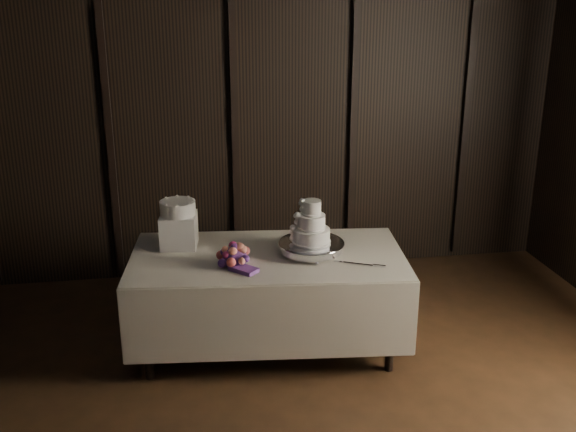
{
  "coord_description": "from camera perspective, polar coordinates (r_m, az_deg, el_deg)",
  "views": [
    {
      "loc": [
        -0.5,
        -2.51,
        2.62
      ],
      "look_at": [
        0.24,
        1.99,
        1.05
      ],
      "focal_mm": 42.0,
      "sensor_mm": 36.0,
      "label": 1
    }
  ],
  "objects": [
    {
      "name": "display_table",
      "position": [
        5.04,
        -1.69,
        -6.91
      ],
      "size": [
        2.09,
        1.24,
        0.76
      ],
      "rotation": [
        0.0,
        0.0,
        -0.1
      ],
      "color": "beige",
      "rests_on": "ground"
    },
    {
      "name": "small_cake",
      "position": [
        5.02,
        -9.32,
        0.68
      ],
      "size": [
        0.35,
        0.35,
        0.1
      ],
      "primitive_type": "cylinder",
      "rotation": [
        0.0,
        0.0,
        0.42
      ],
      "color": "white",
      "rests_on": "box_pedestal"
    },
    {
      "name": "wedding_cake",
      "position": [
        4.82,
        1.76,
        -0.93
      ],
      "size": [
        0.3,
        0.27,
        0.32
      ],
      "rotation": [
        0.0,
        0.0,
        -0.16
      ],
      "color": "white",
      "rests_on": "cake_stand"
    },
    {
      "name": "cake_knife",
      "position": [
        4.76,
        5.53,
        -4.01
      ],
      "size": [
        0.34,
        0.19,
        0.01
      ],
      "primitive_type": "cube",
      "rotation": [
        0.0,
        0.0,
        -0.47
      ],
      "color": "silver",
      "rests_on": "display_table"
    },
    {
      "name": "bouquet",
      "position": [
        4.72,
        -4.54,
        -3.4
      ],
      "size": [
        0.51,
        0.51,
        0.2
      ],
      "primitive_type": null,
      "rotation": [
        0.0,
        0.0,
        -0.79
      ],
      "color": "#B5413E",
      "rests_on": "display_table"
    },
    {
      "name": "room",
      "position": [
        2.79,
        1.74,
        -4.63
      ],
      "size": [
        6.08,
        7.08,
        3.08
      ],
      "color": "black",
      "rests_on": "ground"
    },
    {
      "name": "cake_stand",
      "position": [
        4.9,
        1.98,
        -2.75
      ],
      "size": [
        0.64,
        0.64,
        0.09
      ],
      "primitive_type": "cylinder",
      "rotation": [
        0.0,
        0.0,
        0.43
      ],
      "color": "silver",
      "rests_on": "display_table"
    },
    {
      "name": "box_pedestal",
      "position": [
        5.08,
        -9.22,
        -1.22
      ],
      "size": [
        0.29,
        0.29,
        0.25
      ],
      "primitive_type": "cube",
      "rotation": [
        0.0,
        0.0,
        -0.13
      ],
      "color": "white",
      "rests_on": "display_table"
    }
  ]
}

